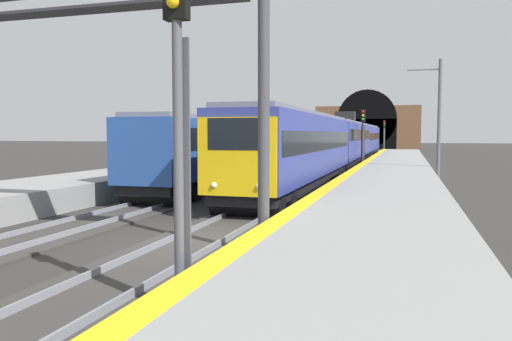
{
  "coord_description": "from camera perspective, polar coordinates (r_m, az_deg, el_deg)",
  "views": [
    {
      "loc": [
        -12.16,
        -5.33,
        2.95
      ],
      "look_at": [
        9.91,
        1.33,
        1.26
      ],
      "focal_mm": 35.23,
      "sensor_mm": 36.0,
      "label": 1
    }
  ],
  "objects": [
    {
      "name": "railway_signal_far",
      "position": [
        79.96,
        14.35,
        4.13
      ],
      "size": [
        0.39,
        0.38,
        5.05
      ],
      "rotation": [
        0.0,
        0.0,
        3.14
      ],
      "color": "#4C4C54",
      "rests_on": "ground_plane"
    },
    {
      "name": "railway_signal_mid",
      "position": [
        41.45,
        12.04,
        4.15
      ],
      "size": [
        0.39,
        0.38,
        4.92
      ],
      "rotation": [
        0.0,
        0.0,
        3.14
      ],
      "color": "#38383D",
      "rests_on": "ground_plane"
    },
    {
      "name": "ground_plane",
      "position": [
        13.6,
        -6.78,
        -8.37
      ],
      "size": [
        320.0,
        320.0,
        0.0
      ],
      "primitive_type": "plane",
      "color": "#302D2B"
    },
    {
      "name": "railway_signal_near",
      "position": [
        8.01,
        -8.81,
        5.76
      ],
      "size": [
        0.39,
        0.38,
        5.45
      ],
      "rotation": [
        0.0,
        0.0,
        3.14
      ],
      "color": "#4C4C54",
      "rests_on": "ground_plane"
    },
    {
      "name": "track_main_line",
      "position": [
        13.59,
        -6.78,
        -8.2
      ],
      "size": [
        160.0,
        2.88,
        0.21
      ],
      "color": "#383533",
      "rests_on": "ground_plane"
    },
    {
      "name": "catenary_mast_near",
      "position": [
        32.59,
        20.02,
        5.48
      ],
      "size": [
        0.22,
        2.05,
        7.46
      ],
      "color": "#595B60",
      "rests_on": "ground_plane"
    },
    {
      "name": "overhead_signal_gantry",
      "position": [
        14.0,
        -17.04,
        13.71
      ],
      "size": [
        0.7,
        8.98,
        6.98
      ],
      "color": "#3F3F47",
      "rests_on": "ground_plane"
    },
    {
      "name": "tunnel_portal",
      "position": [
        100.98,
        12.5,
        4.81
      ],
      "size": [
        2.52,
        20.1,
        11.5
      ],
      "color": "brown",
      "rests_on": "ground_plane"
    },
    {
      "name": "train_main_approaching",
      "position": [
        45.25,
        10.04,
        3.27
      ],
      "size": [
        59.18,
        2.9,
        4.92
      ],
      "rotation": [
        0.0,
        0.0,
        3.14
      ],
      "color": "navy",
      "rests_on": "ground_plane"
    },
    {
      "name": "platform_right_edge_strip",
      "position": [
        12.65,
        3.67,
        -4.9
      ],
      "size": [
        112.0,
        0.5,
        0.01
      ],
      "primitive_type": "cube",
      "color": "yellow",
      "rests_on": "platform_right"
    },
    {
      "name": "track_adjacent_line",
      "position": [
        15.97,
        -22.21,
        -6.62
      ],
      "size": [
        160.0,
        2.7,
        0.21
      ],
      "color": "#383533",
      "rests_on": "ground_plane"
    },
    {
      "name": "platform_right",
      "position": [
        12.44,
        12.74,
        -7.39
      ],
      "size": [
        112.0,
        4.5,
        0.95
      ],
      "primitive_type": "cube",
      "color": "gray",
      "rests_on": "ground_plane"
    },
    {
      "name": "train_adjacent_platform",
      "position": [
        39.27,
        2.14,
        3.09
      ],
      "size": [
        42.17,
        2.93,
        4.71
      ],
      "rotation": [
        0.0,
        0.0,
        0.01
      ],
      "color": "#264C99",
      "rests_on": "ground_plane"
    }
  ]
}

